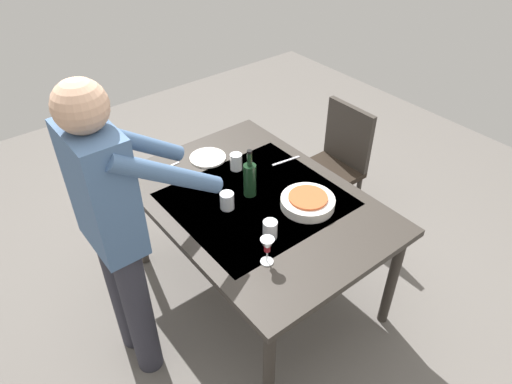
{
  "coord_description": "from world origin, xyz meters",
  "views": [
    {
      "loc": [
        -1.6,
        1.27,
        2.4
      ],
      "look_at": [
        0.0,
        0.0,
        0.81
      ],
      "focal_mm": 32.6,
      "sensor_mm": 36.0,
      "label": 1
    }
  ],
  "objects_px": {
    "chair_near": "(336,159)",
    "dinner_plate_near": "(208,158)",
    "person_server": "(115,226)",
    "water_cup_near_right": "(270,229)",
    "serving_bowl_pasta": "(308,202)",
    "wine_bottle": "(249,179)",
    "wine_glass_left": "(267,246)",
    "water_cup_far_left": "(236,162)",
    "dining_table": "(256,208)",
    "water_cup_near_left": "(227,201)"
  },
  "relations": [
    {
      "from": "water_cup_near_right",
      "to": "water_cup_far_left",
      "type": "height_order",
      "value": "water_cup_far_left"
    },
    {
      "from": "dinner_plate_near",
      "to": "wine_glass_left",
      "type": "bearing_deg",
      "value": 163.42
    },
    {
      "from": "chair_near",
      "to": "dinner_plate_near",
      "type": "height_order",
      "value": "chair_near"
    },
    {
      "from": "water_cup_near_left",
      "to": "dinner_plate_near",
      "type": "relative_size",
      "value": 0.42
    },
    {
      "from": "person_server",
      "to": "wine_bottle",
      "type": "bearing_deg",
      "value": -89.01
    },
    {
      "from": "wine_glass_left",
      "to": "person_server",
      "type": "bearing_deg",
      "value": 49.35
    },
    {
      "from": "water_cup_near_left",
      "to": "chair_near",
      "type": "bearing_deg",
      "value": -80.48
    },
    {
      "from": "water_cup_near_right",
      "to": "dining_table",
      "type": "bearing_deg",
      "value": -25.34
    },
    {
      "from": "wine_bottle",
      "to": "water_cup_near_right",
      "type": "bearing_deg",
      "value": 158.72
    },
    {
      "from": "chair_near",
      "to": "water_cup_near_left",
      "type": "distance_m",
      "value": 1.13
    },
    {
      "from": "wine_glass_left",
      "to": "water_cup_far_left",
      "type": "bearing_deg",
      "value": -25.83
    },
    {
      "from": "serving_bowl_pasta",
      "to": "dinner_plate_near",
      "type": "xyz_separation_m",
      "value": [
        0.74,
        0.17,
        -0.03
      ]
    },
    {
      "from": "wine_glass_left",
      "to": "water_cup_near_left",
      "type": "bearing_deg",
      "value": -11.14
    },
    {
      "from": "wine_bottle",
      "to": "dinner_plate_near",
      "type": "bearing_deg",
      "value": -2.24
    },
    {
      "from": "dining_table",
      "to": "dinner_plate_near",
      "type": "height_order",
      "value": "dinner_plate_near"
    },
    {
      "from": "person_server",
      "to": "serving_bowl_pasta",
      "type": "distance_m",
      "value": 1.03
    },
    {
      "from": "person_server",
      "to": "water_cup_near_left",
      "type": "distance_m",
      "value": 0.64
    },
    {
      "from": "water_cup_near_right",
      "to": "water_cup_far_left",
      "type": "distance_m",
      "value": 0.64
    },
    {
      "from": "wine_bottle",
      "to": "water_cup_near_left",
      "type": "relative_size",
      "value": 3.03
    },
    {
      "from": "serving_bowl_pasta",
      "to": "person_server",
      "type": "bearing_deg",
      "value": 74.58
    },
    {
      "from": "serving_bowl_pasta",
      "to": "dinner_plate_near",
      "type": "relative_size",
      "value": 1.3
    },
    {
      "from": "wine_bottle",
      "to": "water_cup_near_left",
      "type": "height_order",
      "value": "wine_bottle"
    },
    {
      "from": "person_server",
      "to": "wine_bottle",
      "type": "relative_size",
      "value": 5.71
    },
    {
      "from": "wine_bottle",
      "to": "water_cup_far_left",
      "type": "relative_size",
      "value": 2.81
    },
    {
      "from": "water_cup_far_left",
      "to": "person_server",
      "type": "bearing_deg",
      "value": 106.79
    },
    {
      "from": "chair_near",
      "to": "dinner_plate_near",
      "type": "distance_m",
      "value": 0.97
    },
    {
      "from": "wine_glass_left",
      "to": "serving_bowl_pasta",
      "type": "bearing_deg",
      "value": -67.12
    },
    {
      "from": "water_cup_near_right",
      "to": "water_cup_far_left",
      "type": "bearing_deg",
      "value": -20.71
    },
    {
      "from": "water_cup_near_right",
      "to": "serving_bowl_pasta",
      "type": "distance_m",
      "value": 0.32
    },
    {
      "from": "water_cup_near_right",
      "to": "dinner_plate_near",
      "type": "xyz_separation_m",
      "value": [
        0.8,
        -0.15,
        -0.04
      ]
    },
    {
      "from": "wine_glass_left",
      "to": "chair_near",
      "type": "bearing_deg",
      "value": -61.61
    },
    {
      "from": "dining_table",
      "to": "water_cup_far_left",
      "type": "distance_m",
      "value": 0.34
    },
    {
      "from": "wine_bottle",
      "to": "water_cup_far_left",
      "type": "distance_m",
      "value": 0.27
    },
    {
      "from": "water_cup_near_right",
      "to": "serving_bowl_pasta",
      "type": "relative_size",
      "value": 0.33
    },
    {
      "from": "person_server",
      "to": "water_cup_near_right",
      "type": "bearing_deg",
      "value": -116.59
    },
    {
      "from": "wine_bottle",
      "to": "dinner_plate_near",
      "type": "relative_size",
      "value": 1.29
    },
    {
      "from": "dining_table",
      "to": "dinner_plate_near",
      "type": "bearing_deg",
      "value": -1.75
    },
    {
      "from": "wine_glass_left",
      "to": "serving_bowl_pasta",
      "type": "xyz_separation_m",
      "value": [
        0.19,
        -0.44,
        -0.07
      ]
    },
    {
      "from": "serving_bowl_pasta",
      "to": "water_cup_near_left",
      "type": "bearing_deg",
      "value": 53.27
    },
    {
      "from": "wine_bottle",
      "to": "dinner_plate_near",
      "type": "xyz_separation_m",
      "value": [
        0.46,
        -0.02,
        -0.1
      ]
    },
    {
      "from": "wine_bottle",
      "to": "wine_glass_left",
      "type": "height_order",
      "value": "wine_bottle"
    },
    {
      "from": "dining_table",
      "to": "water_cup_near_left",
      "type": "height_order",
      "value": "water_cup_near_left"
    },
    {
      "from": "dining_table",
      "to": "water_cup_near_left",
      "type": "xyz_separation_m",
      "value": [
        0.04,
        0.17,
        0.12
      ]
    },
    {
      "from": "person_server",
      "to": "water_cup_near_left",
      "type": "bearing_deg",
      "value": -90.39
    },
    {
      "from": "chair_near",
      "to": "water_cup_far_left",
      "type": "height_order",
      "value": "chair_near"
    },
    {
      "from": "dining_table",
      "to": "person_server",
      "type": "xyz_separation_m",
      "value": [
        0.04,
        0.79,
        0.28
      ]
    },
    {
      "from": "water_cup_far_left",
      "to": "serving_bowl_pasta",
      "type": "distance_m",
      "value": 0.54
    },
    {
      "from": "wine_bottle",
      "to": "wine_glass_left",
      "type": "xyz_separation_m",
      "value": [
        -0.47,
        0.26,
        -0.01
      ]
    },
    {
      "from": "dining_table",
      "to": "wine_bottle",
      "type": "xyz_separation_m",
      "value": [
        0.06,
        0.0,
        0.18
      ]
    },
    {
      "from": "person_server",
      "to": "water_cup_far_left",
      "type": "height_order",
      "value": "person_server"
    }
  ]
}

